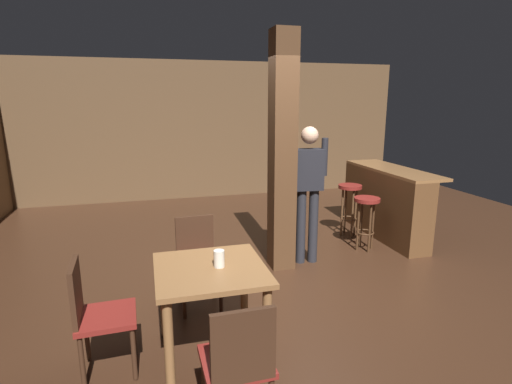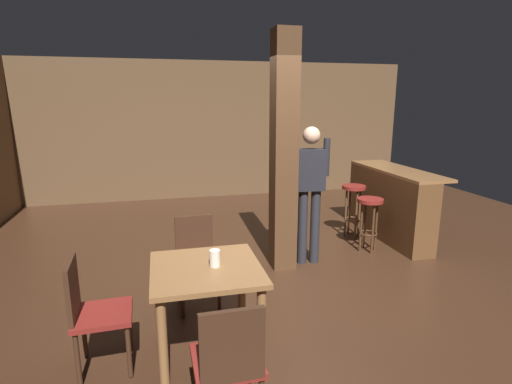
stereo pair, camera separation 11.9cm
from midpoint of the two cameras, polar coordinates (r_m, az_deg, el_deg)
name	(u,v)px [view 2 (the right image)]	position (r m, az deg, el deg)	size (l,w,h in m)	color
ground_plane	(288,287)	(4.58, 5.37, -13.32)	(10.80, 10.80, 0.00)	#382114
wall_back	(222,130)	(8.50, -4.45, 8.77)	(8.00, 0.10, 2.80)	brown
pillar	(284,155)	(4.71, 4.71, 5.33)	(0.28, 0.28, 2.80)	#4C301C
dining_table	(207,283)	(3.26, -6.02, -12.83)	(0.86, 0.86, 0.75)	brown
chair_north	(196,257)	(4.05, -7.68, -9.14)	(0.44, 0.44, 0.89)	maroon
chair_south	(229,360)	(2.60, -2.46, -22.89)	(0.43, 0.43, 0.89)	maroon
chair_west	(91,309)	(3.31, -21.47, -15.30)	(0.44, 0.44, 0.89)	maroon
napkin_cup	(215,258)	(3.18, -4.83, -9.41)	(0.08, 0.08, 0.14)	silver
standing_person	(310,186)	(4.94, 8.40, 0.91)	(0.47, 0.23, 1.72)	black
bar_counter	(389,203)	(6.27, 19.01, -1.52)	(0.56, 1.81, 1.04)	brown
bar_stool_near	(370,212)	(5.62, 16.50, -2.73)	(0.35, 0.35, 0.74)	maroon
bar_stool_mid	(353,199)	(6.14, 14.28, -0.92)	(0.35, 0.35, 0.79)	maroon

